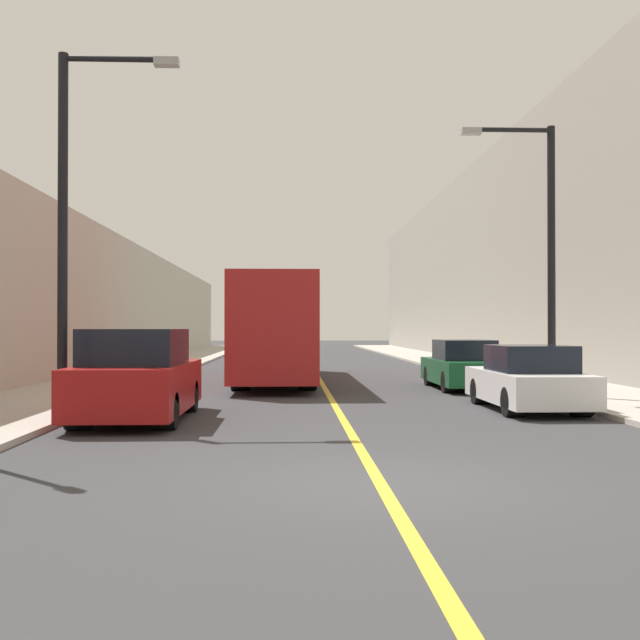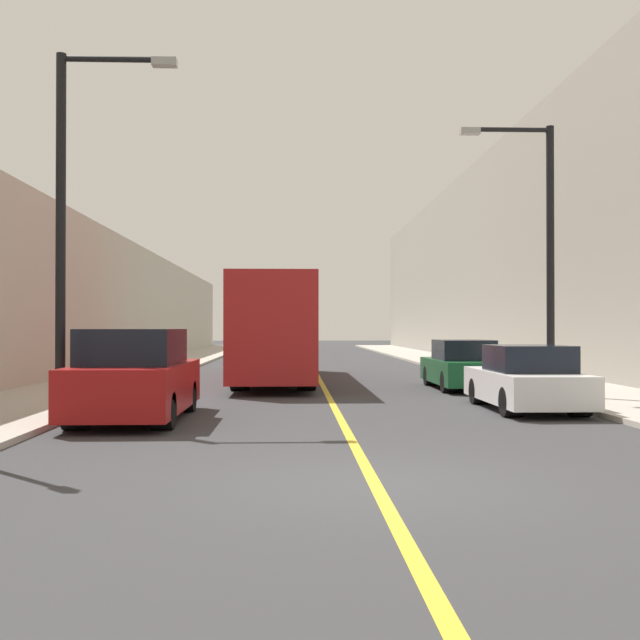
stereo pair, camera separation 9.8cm
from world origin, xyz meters
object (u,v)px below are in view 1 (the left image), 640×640
at_px(car_right_near, 528,381).
at_px(street_lamp_left, 73,208).
at_px(parked_suv_left, 138,378).
at_px(street_lamp_right, 543,241).
at_px(car_right_mid, 463,367).
at_px(bus, 276,329).

bearing_deg(car_right_near, street_lamp_left, -172.52).
relative_size(car_right_near, street_lamp_left, 0.58).
xyz_separation_m(parked_suv_left, street_lamp_right, (9.50, 3.94, 3.22)).
bearing_deg(car_right_near, parked_suv_left, -169.46).
bearing_deg(car_right_mid, bus, 146.95).
relative_size(parked_suv_left, car_right_mid, 1.06).
relative_size(parked_suv_left, street_lamp_right, 0.67).
height_order(bus, car_right_mid, bus).
distance_m(parked_suv_left, car_right_near, 8.47).
height_order(bus, street_lamp_left, street_lamp_left).
xyz_separation_m(parked_suv_left, street_lamp_left, (-1.35, 0.28, 3.41)).
bearing_deg(bus, car_right_mid, -33.05).
distance_m(car_right_near, street_lamp_right, 4.32).
relative_size(street_lamp_left, street_lamp_right, 1.05).
bearing_deg(street_lamp_left, parked_suv_left, -11.66).
xyz_separation_m(car_right_near, street_lamp_left, (-9.68, -1.27, 3.60)).
bearing_deg(street_lamp_left, car_right_mid, 36.37).
distance_m(bus, car_right_near, 11.13).
bearing_deg(parked_suv_left, car_right_mid, 41.73).
xyz_separation_m(bus, street_lamp_left, (-3.90, -10.72, 2.44)).
height_order(parked_suv_left, street_lamp_left, street_lamp_left).
bearing_deg(parked_suv_left, street_lamp_right, 22.52).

